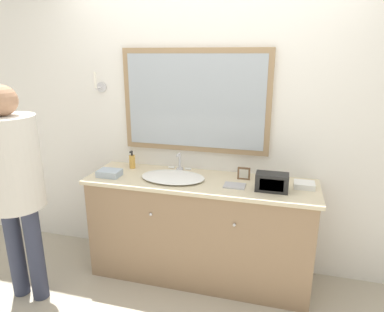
% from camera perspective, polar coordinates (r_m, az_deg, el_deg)
% --- Properties ---
extents(ground_plane, '(14.00, 14.00, 0.00)m').
position_cam_1_polar(ground_plane, '(2.97, -0.27, -22.26)').
color(ground_plane, '#B2A893').
extents(wall_back, '(8.00, 0.18, 2.55)m').
position_cam_1_polar(wall_back, '(2.95, 2.72, 5.26)').
color(wall_back, white).
rests_on(wall_back, ground_plane).
extents(vanity_counter, '(1.87, 0.56, 0.88)m').
position_cam_1_polar(vanity_counter, '(2.96, 1.27, -12.06)').
color(vanity_counter, '#937556').
rests_on(vanity_counter, ground_plane).
extents(sink_basin, '(0.53, 0.40, 0.17)m').
position_cam_1_polar(sink_basin, '(2.81, -3.18, -3.43)').
color(sink_basin, white).
rests_on(sink_basin, vanity_counter).
extents(soap_bottle, '(0.05, 0.05, 0.16)m').
position_cam_1_polar(soap_bottle, '(3.09, -9.94, -0.85)').
color(soap_bottle, gold).
rests_on(soap_bottle, vanity_counter).
extents(appliance_box, '(0.24, 0.13, 0.13)m').
position_cam_1_polar(appliance_box, '(2.61, 13.17, -4.27)').
color(appliance_box, black).
rests_on(appliance_box, vanity_counter).
extents(picture_frame, '(0.10, 0.01, 0.10)m').
position_cam_1_polar(picture_frame, '(2.80, 8.62, -2.90)').
color(picture_frame, brown).
rests_on(picture_frame, vanity_counter).
extents(hand_towel_near_sink, '(0.15, 0.13, 0.04)m').
position_cam_1_polar(hand_towel_near_sink, '(2.75, 18.21, -4.61)').
color(hand_towel_near_sink, white).
rests_on(hand_towel_near_sink, vanity_counter).
extents(hand_towel_far_corner, '(0.19, 0.14, 0.05)m').
position_cam_1_polar(hand_towel_far_corner, '(2.94, -13.60, -2.79)').
color(hand_towel_far_corner, '#A8B7C6').
rests_on(hand_towel_far_corner, vanity_counter).
extents(metal_tray, '(0.16, 0.13, 0.01)m').
position_cam_1_polar(metal_tray, '(2.67, 7.11, -4.92)').
color(metal_tray, '#ADADB2').
rests_on(metal_tray, vanity_counter).
extents(person, '(0.41, 0.41, 1.67)m').
position_cam_1_polar(person, '(2.79, -27.67, -2.71)').
color(person, '#33384C').
rests_on(person, ground_plane).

